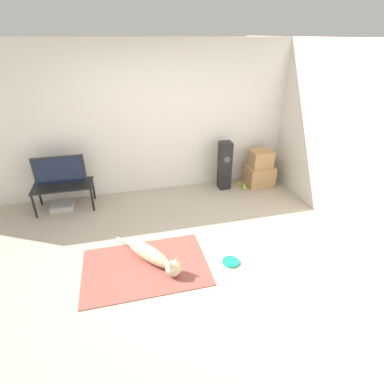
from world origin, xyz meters
TOP-DOWN VIEW (x-y plane):
  - ground_plane at (0.00, 0.00)m, footprint 12.00×12.00m
  - wall_back at (0.00, 2.10)m, footprint 8.00×0.06m
  - wall_right at (2.60, 0.00)m, footprint 0.06×8.00m
  - area_rug at (-0.30, -0.04)m, footprint 1.53×1.03m
  - dog at (-0.19, 0.00)m, footprint 0.74×0.97m
  - frisbee at (0.77, -0.23)m, footprint 0.22×0.22m
  - cardboard_box_lower at (2.08, 1.76)m, footprint 0.49×0.44m
  - cardboard_box_upper at (2.07, 1.75)m, footprint 0.38×0.35m
  - floor_speaker at (1.39, 1.80)m, footprint 0.21×0.22m
  - tv_stand at (-1.41, 1.74)m, footprint 0.93×0.48m
  - tv at (-1.41, 1.74)m, footprint 0.78×0.20m
  - tennis_ball_by_boxes at (1.72, 1.81)m, footprint 0.07×0.07m
  - tennis_ball_near_speaker at (1.73, 1.62)m, footprint 0.07×0.07m
  - tennis_ball_loose_on_carpet at (1.78, 1.72)m, footprint 0.07×0.07m
  - game_console at (-1.48, 1.72)m, footprint 0.36×0.28m

SIDE VIEW (x-z plane):
  - ground_plane at x=0.00m, z-range 0.00..0.00m
  - area_rug at x=-0.30m, z-range 0.00..0.01m
  - frisbee at x=0.77m, z-range 0.00..0.03m
  - tennis_ball_by_boxes at x=1.72m, z-range 0.00..0.07m
  - tennis_ball_near_speaker at x=1.73m, z-range 0.00..0.07m
  - tennis_ball_loose_on_carpet at x=1.78m, z-range 0.00..0.07m
  - game_console at x=-1.48m, z-range 0.00..0.08m
  - dog at x=-0.19m, z-range -0.01..0.24m
  - cardboard_box_lower at x=2.08m, z-range 0.00..0.39m
  - tv_stand at x=-1.41m, z-range 0.16..0.58m
  - floor_speaker at x=1.39m, z-range 0.00..0.90m
  - cardboard_box_upper at x=2.07m, z-range 0.39..0.70m
  - tv at x=-1.41m, z-range 0.42..0.91m
  - wall_back at x=0.00m, z-range 0.00..2.55m
  - wall_right at x=2.60m, z-range 0.00..2.55m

